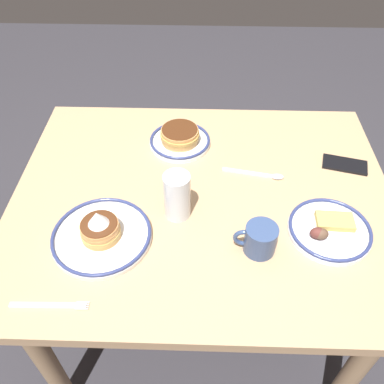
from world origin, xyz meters
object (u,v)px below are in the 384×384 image
object	(u,v)px
plate_near_main	(180,139)
coffee_mug	(260,239)
cell_phone	(345,165)
fork_near	(50,305)
plate_far_companion	(329,229)
drinking_glass	(177,198)
plate_center_pancakes	(101,234)
tea_spoon	(261,175)

from	to	relation	value
plate_near_main	coffee_mug	xyz separation A→B (m)	(-0.24, 0.45, 0.02)
cell_phone	fork_near	distance (m)	1.00
plate_near_main	fork_near	bearing A→B (deg)	66.11
plate_near_main	cell_phone	world-z (taller)	plate_near_main
plate_far_companion	drinking_glass	distance (m)	0.44
plate_center_pancakes	fork_near	size ratio (longest dim) A/B	1.44
drinking_glass	cell_phone	xyz separation A→B (m)	(-0.55, -0.23, -0.06)
tea_spoon	drinking_glass	bearing A→B (deg)	33.31
plate_near_main	cell_phone	xyz separation A→B (m)	(-0.56, 0.10, -0.02)
drinking_glass	fork_near	distance (m)	0.43
cell_phone	tea_spoon	xyz separation A→B (m)	(0.28, 0.06, 0.00)
tea_spoon	plate_center_pancakes	bearing A→B (deg)	30.32
plate_far_companion	tea_spoon	distance (m)	0.29
plate_far_companion	cell_phone	size ratio (longest dim) A/B	1.62
plate_near_main	tea_spoon	distance (m)	0.32
coffee_mug	tea_spoon	world-z (taller)	coffee_mug
coffee_mug	cell_phone	distance (m)	0.48
drinking_glass	tea_spoon	distance (m)	0.32
drinking_glass	fork_near	bearing A→B (deg)	46.69
plate_near_main	plate_far_companion	xyz separation A→B (m)	(-0.44, 0.39, -0.01)
plate_near_main	fork_near	size ratio (longest dim) A/B	1.10
plate_near_main	plate_center_pancakes	bearing A→B (deg)	65.57
drinking_glass	tea_spoon	world-z (taller)	drinking_glass
fork_near	coffee_mug	bearing A→B (deg)	-160.08
plate_center_pancakes	drinking_glass	distance (m)	0.23
coffee_mug	cell_phone	xyz separation A→B (m)	(-0.32, -0.35, -0.04)
plate_far_companion	coffee_mug	world-z (taller)	coffee_mug
fork_near	tea_spoon	distance (m)	0.74
tea_spoon	fork_near	bearing A→B (deg)	41.04
plate_near_main	plate_center_pancakes	distance (m)	0.47
plate_near_main	plate_far_companion	distance (m)	0.59
plate_center_pancakes	drinking_glass	world-z (taller)	drinking_glass
plate_center_pancakes	fork_near	distance (m)	0.23
plate_far_companion	tea_spoon	xyz separation A→B (m)	(0.17, -0.23, -0.01)
plate_center_pancakes	plate_far_companion	world-z (taller)	plate_center_pancakes
plate_far_companion	drinking_glass	xyz separation A→B (m)	(0.43, -0.06, 0.05)
fork_near	plate_center_pancakes	bearing A→B (deg)	-112.76
plate_center_pancakes	coffee_mug	world-z (taller)	plate_center_pancakes
cell_phone	plate_near_main	bearing A→B (deg)	4.32
fork_near	tea_spoon	xyz separation A→B (m)	(-0.56, -0.48, 0.00)
plate_center_pancakes	plate_far_companion	xyz separation A→B (m)	(-0.64, -0.04, -0.01)
drinking_glass	plate_near_main	bearing A→B (deg)	-88.21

